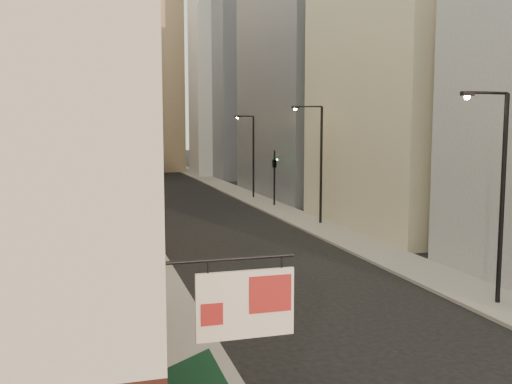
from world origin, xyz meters
The scene contains 16 objects.
sidewalk_left centered at (-6.50, 55.00, 0.07)m, with size 3.00×140.00×0.15m, color gray.
sidewalk_right centered at (6.50, 55.00, 0.07)m, with size 3.00×140.00×0.15m, color gray.
left_bldg_beige centered at (-12.00, 26.00, 8.00)m, with size 8.00×12.00×16.00m, color #B4AB8D.
left_bldg_grey centered at (-12.00, 42.00, 10.00)m, with size 8.00×16.00×20.00m, color gray.
left_bldg_tan centered at (-12.00, 60.00, 8.50)m, with size 8.00×18.00×17.00m, color #9F8160.
left_bldg_wingrid centered at (-12.00, 80.00, 12.00)m, with size 8.00×20.00×24.00m, color gray.
right_bldg_beige centered at (12.00, 30.00, 10.00)m, with size 8.00×16.00×20.00m, color #B4AB8D.
right_bldg_wingrid centered at (12.00, 50.00, 13.00)m, with size 8.00×20.00×26.00m, color gray.
highrise centered at (18.00, 78.00, 25.66)m, with size 21.00×23.00×51.20m.
clock_tower centered at (-1.00, 92.00, 17.63)m, with size 14.00×14.00×44.90m.
white_tower centered at (10.00, 78.00, 18.61)m, with size 8.00×8.00×41.50m.
streetlamp_near centered at (6.18, 12.73, 4.74)m, with size 2.18×0.29×8.30m.
streetlamp_mid centered at (6.89, 32.39, 4.88)m, with size 2.10×1.06×8.54m.
streetlamp_far centered at (6.49, 48.39, 4.67)m, with size 2.10×0.72×8.18m.
traffic_light_left centered at (-6.24, 43.92, 3.61)m, with size 0.55×0.45×5.00m.
traffic_light_right centered at (6.90, 42.43, 3.92)m, with size 0.84×0.84×5.00m.
Camera 1 is at (-8.80, -5.45, 6.92)m, focal length 40.00 mm.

